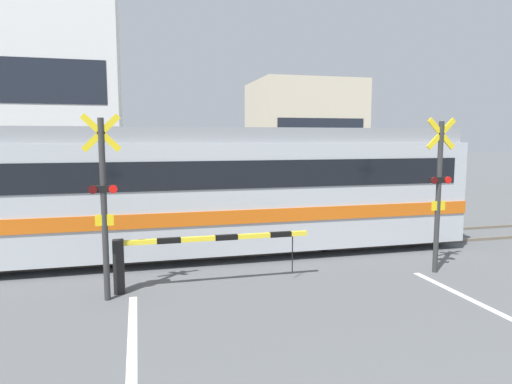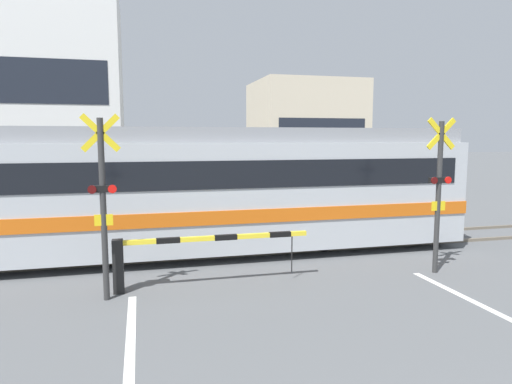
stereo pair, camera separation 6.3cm
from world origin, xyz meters
The scene contains 10 objects.
rail_track_near centered at (0.00, 10.29, 0.04)m, with size 50.00×0.10×0.08m.
rail_track_far centered at (0.00, 11.73, 0.04)m, with size 50.00×0.10×0.08m.
commuter_train centered at (-4.19, 11.01, 1.71)m, with size 19.31×2.98×3.18m.
crossing_barrier_near centered at (-2.21, 8.25, 0.75)m, with size 3.87×0.20×1.03m.
crossing_barrier_far centered at (2.21, 14.10, 0.75)m, with size 3.87×0.20×1.03m.
crossing_signal_left centered at (-3.44, 7.92, 1.86)m, with size 0.68×0.15×3.37m.
crossing_signal_right centered at (3.44, 7.92, 1.86)m, with size 0.68×0.15×3.37m.
pedestrian centered at (-0.31, 17.68, 1.03)m, with size 0.38×0.23×1.77m.
building_left_of_street centered at (-6.64, 24.21, 4.93)m, with size 6.11×5.27×9.86m.
building_right_of_street centered at (6.41, 24.21, 3.04)m, with size 5.65×5.27×6.08m.
Camera 1 is at (-2.84, -0.53, 2.94)m, focal length 32.00 mm.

